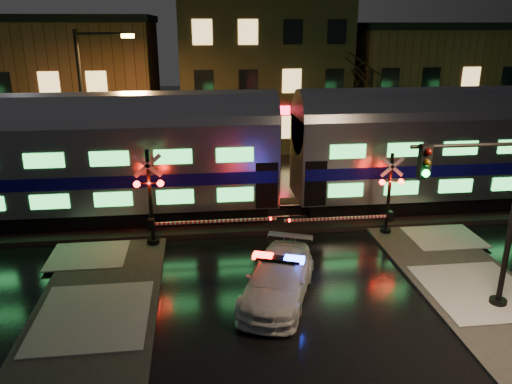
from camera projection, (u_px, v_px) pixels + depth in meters
ground at (279, 265)px, 19.43m from camera, size 120.00×120.00×0.00m
ballast at (262, 216)px, 24.09m from camera, size 90.00×4.20×0.24m
sidewalk_left at (71, 381)px, 13.03m from camera, size 4.00×20.00×0.12m
building_left at (60, 86)px, 37.20m from camera, size 14.00×10.00×9.00m
building_mid at (259, 66)px, 38.97m from camera, size 12.00×11.00×11.50m
building_right at (418, 84)px, 40.45m from camera, size 12.00×10.00×8.50m
train at (286, 149)px, 23.16m from camera, size 51.00×3.12×5.92m
police_car at (278, 279)px, 16.90m from camera, size 3.61×5.34×1.60m
crossing_signal_right at (381, 203)px, 21.64m from camera, size 5.26×0.63×3.73m
crossing_signal_left at (159, 208)px, 20.52m from camera, size 5.90×0.66×4.18m
traffic_light at (485, 220)px, 15.41m from camera, size 3.85×0.70×5.95m
streetlight at (89, 105)px, 25.34m from camera, size 2.90×0.30×8.68m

